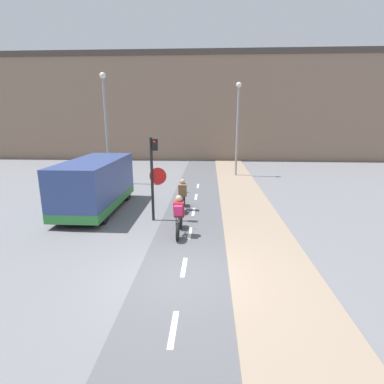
{
  "coord_description": "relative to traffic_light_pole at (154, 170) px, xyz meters",
  "views": [
    {
      "loc": [
        0.66,
        -7.02,
        4.09
      ],
      "look_at": [
        0.0,
        4.36,
        1.2
      ],
      "focal_mm": 28.0,
      "sensor_mm": 36.0,
      "label": 1
    }
  ],
  "objects": [
    {
      "name": "ground_plane",
      "position": [
        1.49,
        -4.36,
        -2.04
      ],
      "size": [
        120.0,
        120.0,
        0.0
      ],
      "primitive_type": "plane",
      "color": "slate"
    },
    {
      "name": "bike_lane",
      "position": [
        1.49,
        -4.35,
        -2.03
      ],
      "size": [
        2.45,
        60.0,
        0.02
      ],
      "color": "#56565B",
      "rests_on": "ground_plane"
    },
    {
      "name": "sidewalk_strip",
      "position": [
        3.91,
        -4.36,
        -2.02
      ],
      "size": [
        2.4,
        60.0,
        0.05
      ],
      "color": "gray",
      "rests_on": "ground_plane"
    },
    {
      "name": "building_row_background",
      "position": [
        1.49,
        19.5,
        2.88
      ],
      "size": [
        60.0,
        5.2,
        9.84
      ],
      "color": "#89705B",
      "rests_on": "ground_plane"
    },
    {
      "name": "traffic_light_pole",
      "position": [
        0.0,
        0.0,
        0.0
      ],
      "size": [
        0.67,
        0.25,
        3.31
      ],
      "color": "black",
      "rests_on": "ground_plane"
    },
    {
      "name": "street_lamp_far",
      "position": [
        -4.09,
        6.74,
        1.99
      ],
      "size": [
        0.36,
        0.36,
        6.57
      ],
      "color": "gray",
      "rests_on": "ground_plane"
    },
    {
      "name": "street_lamp_sidewalk",
      "position": [
        4.03,
        9.63,
        1.84
      ],
      "size": [
        0.36,
        0.36,
        6.29
      ],
      "color": "gray",
      "rests_on": "ground_plane"
    },
    {
      "name": "cyclist_near",
      "position": [
        1.12,
        -1.51,
        -1.34
      ],
      "size": [
        0.46,
        1.76,
        1.46
      ],
      "color": "black",
      "rests_on": "ground_plane"
    },
    {
      "name": "cyclist_far",
      "position": [
        0.99,
        1.42,
        -1.39
      ],
      "size": [
        0.46,
        1.69,
        1.42
      ],
      "color": "black",
      "rests_on": "ground_plane"
    },
    {
      "name": "van",
      "position": [
        -2.86,
        1.23,
        -0.93
      ],
      "size": [
        2.04,
        5.21,
        2.26
      ],
      "color": "#334784",
      "rests_on": "ground_plane"
    }
  ]
}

